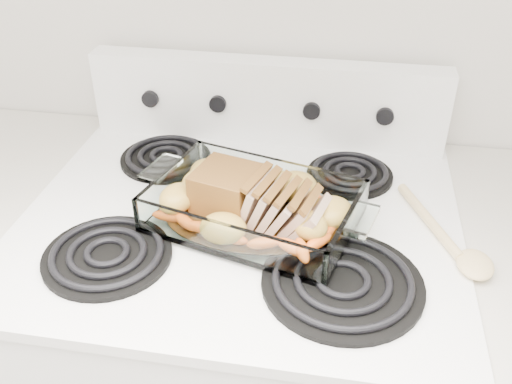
# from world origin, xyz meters

# --- Properties ---
(electric_range) EXTENTS (0.78, 0.70, 1.12)m
(electric_range) POSITION_xyz_m (0.00, 1.66, 0.48)
(electric_range) COLOR white
(electric_range) RESTS_ON ground
(baking_dish) EXTENTS (0.34, 0.22, 0.07)m
(baking_dish) POSITION_xyz_m (0.03, 1.62, 0.96)
(baking_dish) COLOR white
(baking_dish) RESTS_ON electric_range
(pork_roast) EXTENTS (0.23, 0.10, 0.08)m
(pork_roast) POSITION_xyz_m (0.02, 1.62, 0.99)
(pork_roast) COLOR brown
(pork_roast) RESTS_ON baking_dish
(roast_vegetables) EXTENTS (0.39, 0.21, 0.05)m
(roast_vegetables) POSITION_xyz_m (0.03, 1.66, 0.97)
(roast_vegetables) COLOR orange
(roast_vegetables) RESTS_ON baking_dish
(wooden_spoon) EXTENTS (0.14, 0.25, 0.02)m
(wooden_spoon) POSITION_xyz_m (0.37, 1.62, 0.95)
(wooden_spoon) COLOR beige
(wooden_spoon) RESTS_ON electric_range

